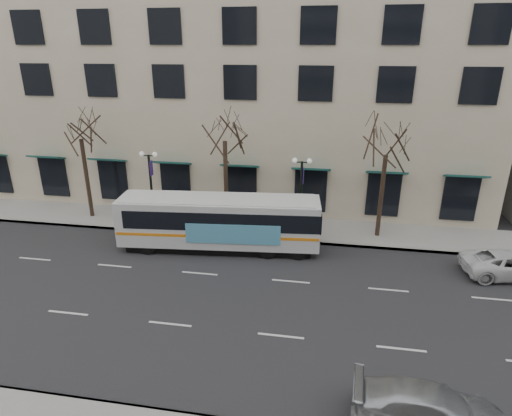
% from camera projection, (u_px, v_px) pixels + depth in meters
% --- Properties ---
extents(ground, '(160.00, 160.00, 0.00)m').
position_uv_depth(ground, '(186.00, 296.00, 21.29)').
color(ground, black).
rests_on(ground, ground).
extents(sidewalk_far, '(80.00, 4.00, 0.15)m').
position_uv_depth(sidewalk_far, '(300.00, 230.00, 28.76)').
color(sidewalk_far, gray).
rests_on(sidewalk_far, ground).
extents(building_hotel, '(40.00, 20.00, 24.00)m').
position_uv_depth(building_hotel, '(234.00, 41.00, 36.63)').
color(building_hotel, '#BAAD8E').
rests_on(building_hotel, ground).
extents(tree_far_left, '(3.60, 3.60, 8.34)m').
position_uv_depth(tree_far_left, '(79.00, 125.00, 28.56)').
color(tree_far_left, black).
rests_on(tree_far_left, ground).
extents(tree_far_mid, '(3.60, 3.60, 8.55)m').
position_uv_depth(tree_far_mid, '(224.00, 126.00, 26.91)').
color(tree_far_mid, black).
rests_on(tree_far_mid, ground).
extents(tree_far_right, '(3.60, 3.60, 8.06)m').
position_uv_depth(tree_far_right, '(388.00, 139.00, 25.51)').
color(tree_far_right, black).
rests_on(tree_far_right, ground).
extents(lamp_post_left, '(1.22, 0.45, 5.21)m').
position_uv_depth(lamp_post_left, '(151.00, 185.00, 28.57)').
color(lamp_post_left, black).
rests_on(lamp_post_left, ground).
extents(lamp_post_right, '(1.22, 0.45, 5.21)m').
position_uv_depth(lamp_post_right, '(301.00, 193.00, 26.99)').
color(lamp_post_right, black).
rests_on(lamp_post_right, ground).
extents(city_bus, '(12.21, 3.72, 3.26)m').
position_uv_depth(city_bus, '(220.00, 221.00, 25.71)').
color(city_bus, silver).
rests_on(city_bus, ground).
extents(silver_car, '(5.14, 2.39, 1.45)m').
position_uv_depth(silver_car, '(431.00, 410.00, 13.76)').
color(silver_car, '#ABAEB3').
rests_on(silver_car, ground).
extents(white_pickup, '(5.30, 2.95, 1.40)m').
position_uv_depth(white_pickup, '(511.00, 264.00, 22.92)').
color(white_pickup, silver).
rests_on(white_pickup, ground).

